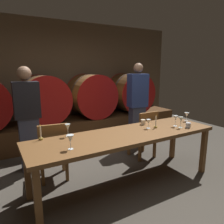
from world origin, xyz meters
The scene contains 21 objects.
ground_plane centered at (0.00, 0.00, 0.00)m, with size 8.00×8.00×0.00m, color #3F3A33.
back_wall centered at (0.00, 2.82, 1.35)m, with size 6.15×0.24×2.70m, color brown.
barrel_shelf centered at (0.00, 2.27, 0.25)m, with size 5.54×0.90×0.49m, color #4C2D16.
wine_barrel_center_left centered at (-0.57, 2.27, 0.99)m, with size 1.01×0.83×1.01m.
wine_barrel_center_right centered at (0.53, 2.27, 0.99)m, with size 1.01×0.83×1.01m.
wine_barrel_far_right centered at (1.66, 2.27, 0.99)m, with size 1.01×0.83×1.01m.
dining_table centered at (0.03, 0.04, 0.68)m, with size 2.68×0.77×0.75m.
chair_left centered at (-0.82, 0.66, 0.49)m, with size 0.45×0.45×0.88m.
chair_right centered at (0.83, 0.62, 0.49)m, with size 0.40×0.40×0.88m.
guest_left centered at (-1.05, 1.20, 0.86)m, with size 0.38×0.25×1.66m.
guest_right centered at (1.08, 1.18, 0.89)m, with size 0.41×0.29×1.73m.
candle_left centered at (-1.03, 0.37, 0.81)m, with size 0.05×0.05×0.20m.
candle_right centered at (0.58, 0.06, 0.81)m, with size 0.05×0.05×0.21m.
wine_glass_far_left centered at (-0.81, -0.11, 0.87)m, with size 0.08×0.08×0.17m.
wine_glass_left centered at (-0.69, 0.33, 0.88)m, with size 0.07×0.07×0.17m.
wine_glass_center_left centered at (0.46, 0.09, 0.85)m, with size 0.07×0.07×0.14m.
wine_glass_center_right centered at (0.90, -0.03, 0.87)m, with size 0.07×0.07×0.17m.
wine_glass_right centered at (0.91, -0.13, 0.87)m, with size 0.06×0.06×0.17m.
wine_glass_far_right centered at (1.30, 0.10, 0.86)m, with size 0.08×0.08×0.15m.
cup_left centered at (0.53, 0.30, 0.79)m, with size 0.08×0.08×0.08m, color beige.
cup_right centered at (1.00, -0.19, 0.79)m, with size 0.07×0.07×0.08m, color silver.
Camera 1 is at (-1.52, -2.24, 1.65)m, focal length 33.63 mm.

